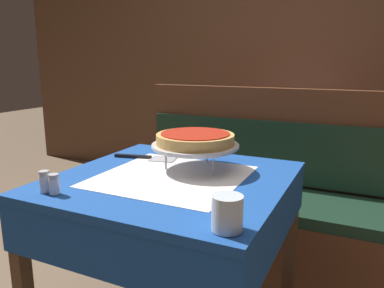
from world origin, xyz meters
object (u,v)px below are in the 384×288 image
Objects in this scene: booth_bench at (250,213)px; dining_table_rear at (293,131)px; deep_dish_pizza at (195,139)px; salt_shaker at (45,182)px; pizza_pan_stand at (195,147)px; condiment_caddy at (288,111)px; pepper_shaker at (54,184)px; dining_table_front at (172,204)px; water_glass_near at (227,213)px; pizza_server at (148,158)px.

dining_table_rear is at bearing 86.70° from booth_bench.
salt_shaker is (-0.34, -0.46, -0.09)m from deep_dish_pizza.
pizza_pan_stand is 1.97× the size of condiment_caddy.
dining_table_front is at bearing 52.88° from pepper_shaker.
dining_table_rear is at bearing 65.06° from condiment_caddy.
condiment_caddy is at bearing -114.94° from dining_table_rear.
booth_bench is 0.88m from pizza_pan_stand.
condiment_caddy reaches higher than pizza_pan_stand.
deep_dish_pizza reaches higher than pepper_shaker.
booth_bench is 20.35× the size of salt_shaker.
condiment_caddy is at bearing 80.07° from pepper_shaker.
pizza_pan_stand reaches higher than pepper_shaker.
pepper_shaker is (0.04, 0.00, -0.00)m from salt_shaker.
salt_shaker is (-0.34, -0.46, -0.06)m from pizza_pan_stand.
pepper_shaker is (-0.60, 0.01, -0.01)m from water_glass_near.
deep_dish_pizza is at bearing -93.04° from booth_bench.
pizza_pan_stand is (-0.09, -1.62, 0.20)m from dining_table_rear.
booth_bench is (0.08, 0.82, -0.34)m from dining_table_front.
pizza_server is at bearing 86.25° from pepper_shaker.
dining_table_front is 11.66× the size of salt_shaker.
booth_bench reaches higher than condiment_caddy.
pizza_pan_stand is at bearing 123.31° from water_glass_near.
pizza_pan_stand reaches higher than pizza_server.
salt_shaker is at bearing -98.33° from pizza_server.
pepper_shaker is at bearing -100.45° from dining_table_rear.
deep_dish_pizza is at bearing 72.76° from dining_table_front.
dining_table_front is 0.57× the size of booth_bench.
pepper_shaker is (-0.03, -0.52, 0.03)m from pizza_server.
condiment_caddy is at bearing 88.52° from booth_bench.
pizza_pan_stand reaches higher than dining_table_front.
condiment_caddy reaches higher than deep_dish_pizza.
salt_shaker is (-0.30, -0.34, 0.15)m from dining_table_front.
deep_dish_pizza reaches higher than pizza_server.
dining_table_front is at bearing 135.26° from water_glass_near.
dining_table_front is 1.75m from dining_table_rear.
pepper_shaker is at bearing -122.43° from pizza_pan_stand.
dining_table_front is 12.62× the size of pepper_shaker.
pizza_pan_stand is (-0.04, -0.69, 0.54)m from booth_bench.
salt_shaker is at bearing -101.56° from dining_table_rear.
water_glass_near reaches higher than pepper_shaker.
deep_dish_pizza is 0.55m from pepper_shaker.
booth_bench is 22.04× the size of pepper_shaker.
pizza_server is 1.53m from condiment_caddy.
water_glass_near is at bearing -0.83° from salt_shaker.
pepper_shaker is at bearing -93.75° from pizza_server.
dining_table_front is at bearing -107.24° from deep_dish_pizza.
pizza_server is (-0.26, 0.06, -0.12)m from deep_dish_pizza.
booth_bench is at bearing -91.48° from condiment_caddy.
booth_bench is 0.90m from deep_dish_pizza.
deep_dish_pizza is (-0.09, -1.62, 0.24)m from dining_table_rear.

